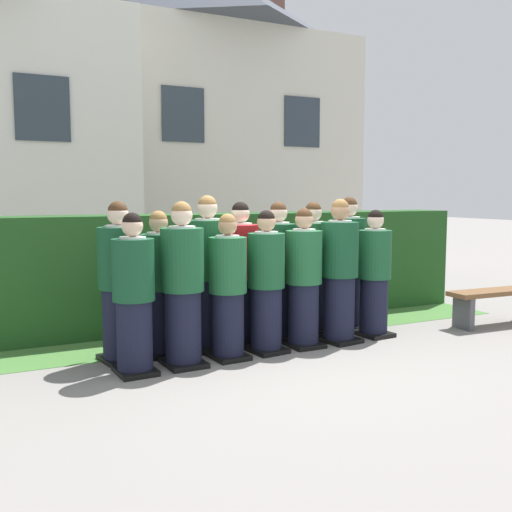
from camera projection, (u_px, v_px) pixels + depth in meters
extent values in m
plane|color=gray|center=(266.00, 352.00, 6.53)|extent=(60.00, 60.00, 0.00)
cylinder|color=black|center=(135.00, 337.00, 5.72)|extent=(0.35, 0.35, 0.72)
cube|color=black|center=(135.00, 371.00, 5.76)|extent=(0.38, 0.47, 0.05)
cylinder|color=#144728|center=(133.00, 270.00, 5.65)|extent=(0.41, 0.41, 0.60)
cylinder|color=white|center=(133.00, 238.00, 5.62)|extent=(0.25, 0.25, 0.03)
cube|color=gold|center=(127.00, 256.00, 5.81)|extent=(0.04, 0.01, 0.26)
sphere|color=beige|center=(132.00, 226.00, 5.61)|extent=(0.20, 0.20, 0.20)
sphere|color=black|center=(132.00, 222.00, 5.61)|extent=(0.19, 0.19, 0.19)
cube|color=white|center=(125.00, 276.00, 5.89)|extent=(0.15, 0.01, 0.20)
cylinder|color=black|center=(183.00, 328.00, 5.99)|extent=(0.37, 0.37, 0.77)
cube|color=black|center=(184.00, 363.00, 6.03)|extent=(0.41, 0.50, 0.05)
cylinder|color=#19512D|center=(182.00, 260.00, 5.92)|extent=(0.44, 0.44, 0.64)
cylinder|color=white|center=(182.00, 228.00, 5.88)|extent=(0.27, 0.27, 0.03)
cube|color=navy|center=(175.00, 245.00, 6.09)|extent=(0.04, 0.01, 0.28)
sphere|color=beige|center=(182.00, 215.00, 5.87)|extent=(0.22, 0.22, 0.22)
sphere|color=olive|center=(182.00, 211.00, 5.87)|extent=(0.20, 0.20, 0.20)
cylinder|color=black|center=(228.00, 326.00, 6.26)|extent=(0.34, 0.34, 0.71)
cube|color=black|center=(228.00, 356.00, 6.29)|extent=(0.38, 0.46, 0.05)
cylinder|color=#1E5B33|center=(228.00, 265.00, 6.19)|extent=(0.40, 0.40, 0.59)
cylinder|color=white|center=(228.00, 237.00, 6.16)|extent=(0.25, 0.25, 0.03)
cube|color=#236038|center=(220.00, 252.00, 6.34)|extent=(0.04, 0.01, 0.26)
sphere|color=tan|center=(228.00, 226.00, 6.14)|extent=(0.20, 0.20, 0.20)
sphere|color=olive|center=(228.00, 222.00, 6.14)|extent=(0.18, 0.18, 0.18)
cylinder|color=black|center=(266.00, 320.00, 6.52)|extent=(0.35, 0.35, 0.72)
cube|color=black|center=(266.00, 349.00, 6.55)|extent=(0.41, 0.49, 0.05)
cylinder|color=#19512D|center=(266.00, 260.00, 6.45)|extent=(0.41, 0.41, 0.60)
cylinder|color=white|center=(266.00, 233.00, 6.41)|extent=(0.25, 0.25, 0.03)
cube|color=navy|center=(257.00, 248.00, 6.59)|extent=(0.04, 0.02, 0.26)
sphere|color=tan|center=(266.00, 222.00, 6.40)|extent=(0.20, 0.20, 0.20)
sphere|color=black|center=(266.00, 219.00, 6.40)|extent=(0.19, 0.19, 0.19)
cylinder|color=black|center=(303.00, 315.00, 6.75)|extent=(0.35, 0.35, 0.73)
cube|color=black|center=(303.00, 344.00, 6.79)|extent=(0.37, 0.46, 0.05)
cylinder|color=#1E5B33|center=(304.00, 257.00, 6.68)|extent=(0.41, 0.41, 0.60)
cylinder|color=white|center=(304.00, 230.00, 6.65)|extent=(0.26, 0.26, 0.03)
cube|color=navy|center=(295.00, 245.00, 6.84)|extent=(0.04, 0.01, 0.27)
sphere|color=tan|center=(304.00, 220.00, 6.64)|extent=(0.21, 0.21, 0.21)
sphere|color=#472D19|center=(304.00, 217.00, 6.64)|extent=(0.19, 0.19, 0.19)
cylinder|color=black|center=(339.00, 309.00, 6.97)|extent=(0.37, 0.37, 0.78)
cube|color=black|center=(338.00, 339.00, 7.01)|extent=(0.45, 0.53, 0.05)
cylinder|color=#144728|center=(340.00, 249.00, 6.90)|extent=(0.44, 0.44, 0.64)
cylinder|color=white|center=(340.00, 222.00, 6.86)|extent=(0.27, 0.27, 0.03)
cube|color=gold|center=(328.00, 237.00, 7.05)|extent=(0.04, 0.02, 0.28)
sphere|color=tan|center=(340.00, 211.00, 6.85)|extent=(0.22, 0.22, 0.22)
sphere|color=olive|center=(340.00, 208.00, 6.84)|extent=(0.20, 0.20, 0.20)
cylinder|color=black|center=(374.00, 307.00, 7.26)|extent=(0.34, 0.34, 0.72)
cube|color=black|center=(373.00, 334.00, 7.29)|extent=(0.40, 0.47, 0.05)
cylinder|color=#19512D|center=(375.00, 254.00, 7.19)|extent=(0.40, 0.40, 0.59)
cylinder|color=white|center=(375.00, 230.00, 7.16)|extent=(0.25, 0.25, 0.03)
cube|color=#236038|center=(364.00, 244.00, 7.34)|extent=(0.04, 0.02, 0.26)
sphere|color=beige|center=(375.00, 220.00, 7.15)|extent=(0.20, 0.20, 0.20)
sphere|color=black|center=(376.00, 217.00, 7.14)|extent=(0.19, 0.19, 0.19)
cube|color=white|center=(360.00, 260.00, 7.42)|extent=(0.15, 0.02, 0.20)
cylinder|color=black|center=(121.00, 325.00, 6.14)|extent=(0.37, 0.37, 0.77)
cube|color=black|center=(121.00, 359.00, 6.18)|extent=(0.45, 0.53, 0.05)
cylinder|color=#144728|center=(119.00, 258.00, 6.07)|extent=(0.44, 0.44, 0.64)
cylinder|color=white|center=(118.00, 227.00, 6.04)|extent=(0.27, 0.27, 0.03)
cube|color=navy|center=(111.00, 244.00, 6.23)|extent=(0.04, 0.02, 0.28)
sphere|color=beige|center=(118.00, 215.00, 6.02)|extent=(0.22, 0.22, 0.22)
sphere|color=#472D19|center=(118.00, 211.00, 6.02)|extent=(0.20, 0.20, 0.20)
cube|color=white|center=(109.00, 264.00, 6.31)|extent=(0.15, 0.03, 0.20)
cylinder|color=black|center=(160.00, 322.00, 6.40)|extent=(0.35, 0.35, 0.72)
cube|color=black|center=(161.00, 352.00, 6.43)|extent=(0.36, 0.45, 0.05)
cylinder|color=#19512D|center=(159.00, 262.00, 6.33)|extent=(0.41, 0.41, 0.60)
cylinder|color=white|center=(159.00, 234.00, 6.30)|extent=(0.25, 0.25, 0.03)
cube|color=#236038|center=(154.00, 249.00, 6.49)|extent=(0.04, 0.01, 0.26)
sphere|color=tan|center=(158.00, 223.00, 6.28)|extent=(0.20, 0.20, 0.20)
sphere|color=olive|center=(158.00, 219.00, 6.28)|extent=(0.19, 0.19, 0.19)
cylinder|color=black|center=(208.00, 314.00, 6.65)|extent=(0.38, 0.38, 0.80)
cube|color=black|center=(209.00, 346.00, 6.69)|extent=(0.45, 0.53, 0.05)
cylinder|color=#19512D|center=(208.00, 250.00, 6.57)|extent=(0.45, 0.45, 0.66)
cylinder|color=white|center=(208.00, 220.00, 6.54)|extent=(0.28, 0.28, 0.03)
cube|color=navy|center=(199.00, 237.00, 6.74)|extent=(0.04, 0.02, 0.29)
sphere|color=beige|center=(207.00, 208.00, 6.52)|extent=(0.23, 0.23, 0.23)
sphere|color=olive|center=(207.00, 205.00, 6.52)|extent=(0.21, 0.21, 0.21)
cylinder|color=black|center=(241.00, 311.00, 6.91)|extent=(0.37, 0.37, 0.76)
cube|color=black|center=(241.00, 341.00, 6.95)|extent=(0.39, 0.48, 0.05)
cylinder|color=#AD191E|center=(240.00, 252.00, 6.83)|extent=(0.43, 0.43, 0.63)
cylinder|color=white|center=(240.00, 224.00, 6.80)|extent=(0.27, 0.27, 0.03)
cube|color=gold|center=(233.00, 240.00, 7.00)|extent=(0.04, 0.01, 0.28)
sphere|color=beige|center=(240.00, 214.00, 6.79)|extent=(0.22, 0.22, 0.22)
sphere|color=black|center=(240.00, 210.00, 6.78)|extent=(0.20, 0.20, 0.20)
cube|color=white|center=(231.00, 258.00, 7.09)|extent=(0.15, 0.01, 0.20)
cylinder|color=black|center=(278.00, 307.00, 7.14)|extent=(0.36, 0.36, 0.76)
cube|color=black|center=(278.00, 336.00, 7.18)|extent=(0.40, 0.49, 0.05)
cylinder|color=#144728|center=(278.00, 250.00, 7.07)|extent=(0.43, 0.43, 0.63)
cylinder|color=white|center=(278.00, 223.00, 7.03)|extent=(0.27, 0.27, 0.03)
cube|color=navy|center=(270.00, 238.00, 7.23)|extent=(0.04, 0.01, 0.28)
sphere|color=beige|center=(278.00, 213.00, 7.02)|extent=(0.22, 0.22, 0.22)
sphere|color=#472D19|center=(278.00, 210.00, 7.02)|extent=(0.20, 0.20, 0.20)
cube|color=white|center=(267.00, 256.00, 7.32)|extent=(0.15, 0.01, 0.20)
cylinder|color=black|center=(312.00, 303.00, 7.44)|extent=(0.36, 0.36, 0.76)
cube|color=black|center=(312.00, 330.00, 7.48)|extent=(0.41, 0.50, 0.05)
cylinder|color=#1E5B33|center=(313.00, 248.00, 7.37)|extent=(0.43, 0.43, 0.63)
cylinder|color=white|center=(313.00, 223.00, 7.33)|extent=(0.27, 0.27, 0.03)
cube|color=gold|center=(304.00, 237.00, 7.53)|extent=(0.04, 0.01, 0.28)
sphere|color=beige|center=(313.00, 213.00, 7.32)|extent=(0.21, 0.21, 0.21)
sphere|color=#472D19|center=(313.00, 210.00, 7.32)|extent=(0.20, 0.20, 0.20)
cylinder|color=black|center=(348.00, 298.00, 7.69)|extent=(0.38, 0.38, 0.79)
cube|color=black|center=(347.00, 326.00, 7.72)|extent=(0.40, 0.49, 0.05)
cylinder|color=#144728|center=(349.00, 243.00, 7.61)|extent=(0.45, 0.45, 0.65)
cylinder|color=white|center=(349.00, 218.00, 7.58)|extent=(0.28, 0.28, 0.03)
cube|color=gold|center=(339.00, 232.00, 7.78)|extent=(0.04, 0.01, 0.29)
sphere|color=beige|center=(349.00, 208.00, 7.56)|extent=(0.22, 0.22, 0.22)
sphere|color=#472D19|center=(349.00, 205.00, 7.56)|extent=(0.20, 0.20, 0.20)
cube|color=white|center=(336.00, 249.00, 7.87)|extent=(0.15, 0.01, 0.20)
cube|color=#214C1E|center=(209.00, 269.00, 7.94)|extent=(7.83, 0.70, 1.48)
cube|color=beige|center=(209.00, 155.00, 14.45)|extent=(6.23, 4.11, 5.40)
pyramid|color=#424751|center=(208.00, 1.00, 14.06)|extent=(6.60, 4.36, 1.87)
cube|color=brown|center=(271.00, 7.00, 14.81)|extent=(0.50, 0.50, 1.68)
cube|color=#2D3842|center=(183.00, 114.00, 11.91)|extent=(0.90, 0.04, 1.10)
cube|color=#2D3842|center=(302.00, 122.00, 13.15)|extent=(0.90, 0.04, 1.10)
cube|color=#2D3842|center=(42.00, 108.00, 9.95)|extent=(0.90, 0.04, 1.10)
cube|color=brown|center=(496.00, 292.00, 7.83)|extent=(1.41, 0.42, 0.06)
cube|color=#4C4C51|center=(463.00, 313.00, 7.63)|extent=(0.09, 0.32, 0.42)
cube|color=#477A38|center=(234.00, 335.00, 7.30)|extent=(7.83, 0.90, 0.01)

